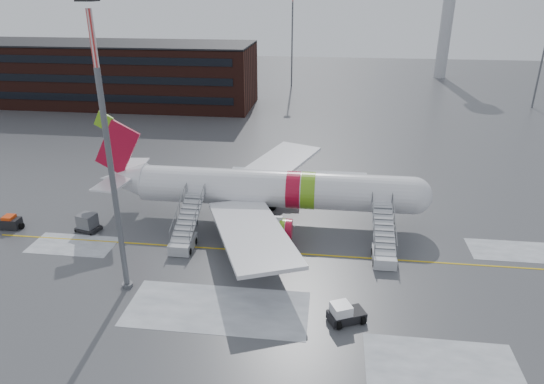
# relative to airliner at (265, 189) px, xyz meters

# --- Properties ---
(ground) EXTENTS (260.00, 260.00, 0.00)m
(ground) POSITION_rel_airliner_xyz_m (4.44, -5.86, -3.42)
(ground) COLOR #494C4F
(ground) RESTS_ON ground
(airliner) EXTENTS (35.03, 32.97, 11.18)m
(airliner) POSITION_rel_airliner_xyz_m (0.00, 0.00, 0.00)
(airliner) COLOR white
(airliner) RESTS_ON ground
(airstair_fwd) EXTENTS (2.05, 7.70, 3.48)m
(airstair_fwd) POSITION_rel_airliner_xyz_m (11.72, -6.54, -2.35)
(airstair_fwd) COLOR silver
(airstair_fwd) RESTS_ON ground
(airstair_aft) EXTENTS (2.05, 7.70, 3.48)m
(airstair_aft) POSITION_rel_airliner_xyz_m (-6.84, -6.54, -2.35)
(airstair_aft) COLOR #A8AAAF
(airstair_aft) RESTS_ON ground
(pushback_tug) EXTENTS (3.05, 2.76, 1.54)m
(pushback_tug) POSITION_rel_airliner_xyz_m (8.11, -16.14, -2.74)
(pushback_tug) COLOR black
(pushback_tug) RESTS_ON ground
(uld_container) EXTENTS (2.56, 2.14, 1.81)m
(uld_container) POSITION_rel_airliner_xyz_m (-17.42, -4.90, -2.57)
(uld_container) COLOR black
(uld_container) RESTS_ON ground
(baggage_tractor) EXTENTS (2.68, 1.27, 1.39)m
(baggage_tractor) POSITION_rel_airliner_xyz_m (-25.58, -5.36, -2.83)
(baggage_tractor) COLOR black
(baggage_tractor) RESTS_ON ground
(light_mast_near) EXTENTS (1.20, 1.20, 22.47)m
(light_mast_near) POSITION_rel_airliner_xyz_m (-9.63, -13.85, 8.31)
(light_mast_near) COLOR #595B60
(light_mast_near) RESTS_ON ground
(terminal_building) EXTENTS (62.00, 16.11, 12.30)m
(terminal_building) POSITION_rel_airliner_xyz_m (-40.56, 49.12, 2.78)
(terminal_building) COLOR #3F1E16
(terminal_building) RESTS_ON ground
(control_tower) EXTENTS (6.40, 6.40, 30.00)m
(control_tower) POSITION_rel_airliner_xyz_m (34.44, 89.14, 15.33)
(control_tower) COLOR #B2B5BA
(control_tower) RESTS_ON ground
(light_mast_far_n) EXTENTS (1.20, 1.20, 24.25)m
(light_mast_far_n) POSITION_rel_airliner_xyz_m (-3.56, 72.14, 10.42)
(light_mast_far_n) COLOR #595B60
(light_mast_far_n) RESTS_ON ground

